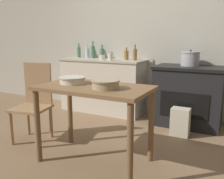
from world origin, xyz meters
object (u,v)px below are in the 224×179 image
object	(u,v)px
work_table	(94,99)
bottle_center_left	(126,55)
bottle_far_left	(79,52)
bottle_mid_left	(135,54)
mixing_bowl_large	(105,84)
bottle_center	(93,52)
bottle_left	(87,53)
stove	(188,96)
bottle_center_right	(102,53)
flour_sack	(180,122)
mixing_bowl_small	(72,80)
stock_pot	(190,59)
cup_mid_right	(110,57)
chair	(34,101)
cup_right	(102,58)

from	to	relation	value
work_table	bottle_center_left	bearing A→B (deg)	103.61
bottle_far_left	bottle_mid_left	size ratio (longest dim) A/B	1.03
mixing_bowl_large	bottle_center	distance (m)	2.14
mixing_bowl_large	bottle_left	size ratio (longest dim) A/B	1.16
stove	bottle_center_left	size ratio (longest dim) A/B	4.81
bottle_center_right	bottle_mid_left	bearing A→B (deg)	-8.95
flour_sack	bottle_center	xyz separation A→B (m)	(-1.68, 0.63, 0.82)
mixing_bowl_small	bottle_mid_left	xyz separation A→B (m)	(0.03, 1.60, 0.17)
bottle_far_left	bottle_center_right	bearing A→B (deg)	-2.32
stock_pot	cup_mid_right	distance (m)	1.19
bottle_far_left	work_table	bearing A→B (deg)	-51.66
bottle_far_left	chair	bearing A→B (deg)	-74.94
stove	bottle_center_right	size ratio (longest dim) A/B	4.11
flour_sack	mixing_bowl_small	xyz separation A→B (m)	(-0.89, -1.05, 0.64)
stove	cup_right	distance (m)	1.44
bottle_mid_left	flour_sack	bearing A→B (deg)	-32.57
flour_sack	mixing_bowl_large	bearing A→B (deg)	-112.27
stock_pot	mixing_bowl_small	size ratio (longest dim) A/B	0.95
bottle_left	bottle_center_left	bearing A→B (deg)	-6.25
bottle_far_left	bottle_center_left	xyz separation A→B (m)	(0.98, -0.09, -0.02)
stock_pot	bottle_mid_left	size ratio (longest dim) A/B	1.07
bottle_center_left	mixing_bowl_small	bearing A→B (deg)	-85.32
work_table	flour_sack	xyz separation A→B (m)	(0.62, 1.07, -0.47)
flour_sack	stock_pot	world-z (taller)	stock_pot
mixing_bowl_small	cup_right	bearing A→B (deg)	107.76
cup_right	bottle_left	bearing A→B (deg)	147.54
mixing_bowl_large	mixing_bowl_small	xyz separation A→B (m)	(-0.43, 0.08, -0.01)
bottle_left	cup_right	size ratio (longest dim) A/B	2.69
bottle_mid_left	cup_mid_right	distance (m)	0.38
stock_pot	bottle_center_right	world-z (taller)	bottle_center_right
flour_sack	bottle_far_left	distance (m)	2.26
flour_sack	work_table	bearing A→B (deg)	-120.22
bottle_center_right	bottle_far_left	bearing A→B (deg)	177.68
chair	stock_pot	xyz separation A→B (m)	(1.56, 1.43, 0.47)
cup_mid_right	work_table	bearing A→B (deg)	-68.28
work_table	bottle_center_left	world-z (taller)	bottle_center_left
chair	bottle_center_left	size ratio (longest dim) A/B	4.77
chair	cup_right	distance (m)	1.38
chair	bottle_center_left	distance (m)	1.67
bottle_mid_left	cup_mid_right	xyz separation A→B (m)	(-0.33, -0.19, -0.04)
mixing_bowl_small	bottle_center_left	distance (m)	1.65
stove	chair	distance (m)	2.10
bottle_mid_left	cup_mid_right	size ratio (longest dim) A/B	2.33
chair	bottle_mid_left	bearing A→B (deg)	52.91
bottle_far_left	cup_right	bearing A→B (deg)	-24.76
stove	cup_right	size ratio (longest dim) A/B	11.24
chair	mixing_bowl_large	size ratio (longest dim) A/B	3.56
cup_mid_right	bottle_center_right	bearing A→B (deg)	137.26
flour_sack	bottle_center_right	world-z (taller)	bottle_center_right
flour_sack	bottle_center_right	bearing A→B (deg)	156.58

